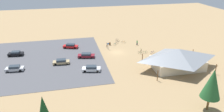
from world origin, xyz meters
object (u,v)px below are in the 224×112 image
bicycle_orange_yard_left (124,42)px  bicycle_red_near_porch (107,47)px  bicycle_blue_front_row (107,44)px  car_silver_back_corner (15,68)px  bicycle_teal_lone_west (115,44)px  visitor_by_pavilion (137,42)px  bicycle_silver_by_bin (117,42)px  bicycle_yellow_mid_cluster (141,50)px  car_white_far_end (91,68)px  bike_pavilion (178,57)px  bicycle_green_back_row (140,53)px  car_tan_front_row (61,62)px  lot_sign (108,45)px  pine_midwest (212,84)px  car_red_mid_lot (71,46)px  trash_bin (110,44)px  pine_west (44,112)px  car_maroon_aisle_side (86,55)px  car_black_inner_stall (16,53)px  bicycle_purple_lone_east (152,52)px  bicycle_black_yard_right (117,40)px  bicycle_green_edge_south (145,52)px  bicycle_white_edge_north (166,54)px

bicycle_orange_yard_left → bicycle_red_near_porch: 7.26m
bicycle_blue_front_row → car_silver_back_corner: 29.55m
bicycle_teal_lone_west → visitor_by_pavilion: bearing=167.4°
bicycle_red_near_porch → visitor_by_pavilion: (-10.39, -0.34, 0.55)m
visitor_by_pavilion → bicycle_silver_by_bin: bearing=-29.8°
bicycle_yellow_mid_cluster → bicycle_silver_by_bin: bearing=-60.5°
bicycle_orange_yard_left → visitor_by_pavilion: visitor_by_pavilion is taller
car_white_far_end → bike_pavilion: bearing=172.0°
bicycle_green_back_row → bicycle_red_near_porch: (8.66, -7.48, -0.00)m
car_tan_front_row → bike_pavilion: bearing=162.8°
lot_sign → car_white_far_end: (7.26, 14.03, -0.66)m
pine_midwest → bicycle_blue_front_row: size_ratio=4.53×
visitor_by_pavilion → lot_sign: bearing=10.3°
bicycle_orange_yard_left → bicycle_yellow_mid_cluster: bearing=109.8°
car_red_mid_lot → trash_bin: bearing=-179.6°
trash_bin → bicycle_red_near_porch: bearing=58.3°
bicycle_orange_yard_left → car_silver_back_corner: (32.51, 14.48, 0.37)m
bicycle_green_back_row → bicycle_yellow_mid_cluster: size_ratio=1.01×
pine_midwest → visitor_by_pavilion: bearing=-87.8°
bicycle_orange_yard_left → bicycle_teal_lone_west: 3.50m
bicycle_green_back_row → visitor_by_pavilion: visitor_by_pavilion is taller
car_white_far_end → bicycle_orange_yard_left: bearing=-125.9°
bike_pavilion → pine_west: (31.46, 18.13, 1.87)m
car_tan_front_row → car_silver_back_corner: 11.59m
car_white_far_end → visitor_by_pavilion: visitor_by_pavilion is taller
car_red_mid_lot → car_white_far_end: bearing=104.0°
car_white_far_end → car_red_mid_lot: bearing=-76.0°
bike_pavilion → car_maroon_aisle_side: bike_pavilion is taller
bicycle_orange_yard_left → car_black_inner_stall: bearing=6.6°
pine_west → car_tan_front_row: bearing=-94.5°
car_maroon_aisle_side → car_white_far_end: size_ratio=1.04×
trash_bin → car_white_far_end: bearing=64.4°
pine_midwest → car_silver_back_corner: size_ratio=1.84×
car_tan_front_row → lot_sign: bearing=-151.2°
trash_bin → bicycle_silver_by_bin: (-2.95, -1.51, -0.09)m
bicycle_purple_lone_east → trash_bin: bearing=-41.9°
bike_pavilion → bicycle_silver_by_bin: (10.40, -22.43, -2.67)m
bicycle_black_yard_right → car_red_mid_lot: 16.76m
lot_sign → bicycle_green_edge_south: size_ratio=1.30×
car_silver_back_corner → bicycle_red_near_porch: bearing=-156.7°
pine_midwest → car_silver_back_corner: 45.28m
lot_sign → bicycle_black_yard_right: size_ratio=1.47×
trash_bin → car_silver_back_corner: 30.59m
bicycle_black_yard_right → bicycle_orange_yard_left: bearing=126.1°
lot_sign → pine_west: pine_west is taller
bicycle_green_back_row → car_white_far_end: (15.80, 8.07, 0.38)m
bicycle_white_edge_north → car_maroon_aisle_side: 23.67m
trash_bin → car_black_inner_stall: size_ratio=0.21×
bicycle_yellow_mid_cluster → car_red_mid_lot: (21.23, -7.77, 0.36)m
bicycle_white_edge_north → car_red_mid_lot: (27.52, -12.26, 0.39)m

